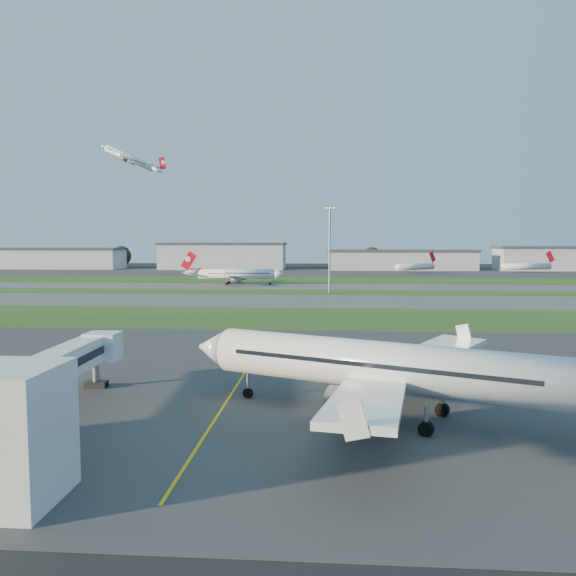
# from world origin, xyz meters

# --- Properties ---
(ground) EXTENTS (700.00, 700.00, 0.00)m
(ground) POSITION_xyz_m (0.00, 0.00, 0.00)
(ground) COLOR black
(ground) RESTS_ON ground
(apron_near) EXTENTS (300.00, 70.00, 0.01)m
(apron_near) POSITION_xyz_m (0.00, 0.00, 0.01)
(apron_near) COLOR #333335
(apron_near) RESTS_ON ground
(grass_strip_a) EXTENTS (300.00, 34.00, 0.01)m
(grass_strip_a) POSITION_xyz_m (0.00, 52.00, 0.01)
(grass_strip_a) COLOR #254416
(grass_strip_a) RESTS_ON ground
(taxiway_a) EXTENTS (300.00, 32.00, 0.01)m
(taxiway_a) POSITION_xyz_m (0.00, 85.00, 0.01)
(taxiway_a) COLOR #515154
(taxiway_a) RESTS_ON ground
(grass_strip_b) EXTENTS (300.00, 18.00, 0.01)m
(grass_strip_b) POSITION_xyz_m (0.00, 110.00, 0.01)
(grass_strip_b) COLOR #254416
(grass_strip_b) RESTS_ON ground
(taxiway_b) EXTENTS (300.00, 26.00, 0.01)m
(taxiway_b) POSITION_xyz_m (0.00, 132.00, 0.01)
(taxiway_b) COLOR #515154
(taxiway_b) RESTS_ON ground
(grass_strip_c) EXTENTS (300.00, 40.00, 0.01)m
(grass_strip_c) POSITION_xyz_m (0.00, 165.00, 0.01)
(grass_strip_c) COLOR #254416
(grass_strip_c) RESTS_ON ground
(apron_far) EXTENTS (400.00, 80.00, 0.01)m
(apron_far) POSITION_xyz_m (0.00, 225.00, 0.01)
(apron_far) COLOR #333335
(apron_far) RESTS_ON ground
(yellow_line) EXTENTS (0.25, 60.00, 0.02)m
(yellow_line) POSITION_xyz_m (5.00, 0.00, 0.00)
(yellow_line) COLOR gold
(yellow_line) RESTS_ON ground
(jet_bridge) EXTENTS (4.20, 26.90, 6.20)m
(jet_bridge) POSITION_xyz_m (-9.81, -15.24, 4.01)
(jet_bridge) COLOR silver
(jet_bridge) RESTS_ON ground
(airliner_parked) EXTENTS (38.22, 32.53, 12.72)m
(airliner_parked) POSITION_xyz_m (20.21, -13.11, 4.47)
(airliner_parked) COLOR white
(airliner_parked) RESTS_ON ground
(airliner_taxiing) EXTENTS (34.42, 29.23, 10.75)m
(airliner_taxiing) POSITION_xyz_m (-18.55, 139.83, 3.77)
(airliner_taxiing) COLOR white
(airliner_taxiing) RESTS_ON ground
(airliner_departing) EXTENTS (30.92, 26.23, 9.65)m
(airliner_departing) POSITION_xyz_m (-79.70, 204.03, 55.04)
(airliner_departing) COLOR white
(mini_jet_near) EXTENTS (22.77, 20.03, 9.48)m
(mini_jet_near) POSITION_xyz_m (57.81, 220.56, 3.28)
(mini_jet_near) COLOR white
(mini_jet_near) RESTS_ON ground
(mini_jet_far) EXTENTS (28.34, 8.47, 9.48)m
(mini_jet_far) POSITION_xyz_m (114.25, 229.54, 3.28)
(mini_jet_far) COLOR white
(mini_jet_far) RESTS_ON ground
(light_mast_centre) EXTENTS (3.20, 0.70, 25.80)m
(light_mast_centre) POSITION_xyz_m (15.00, 108.00, 14.81)
(light_mast_centre) COLOR gray
(light_mast_centre) RESTS_ON ground
(hangar_far_west) EXTENTS (91.80, 23.00, 12.20)m
(hangar_far_west) POSITION_xyz_m (-150.00, 255.00, 6.14)
(hangar_far_west) COLOR #ABADB4
(hangar_far_west) RESTS_ON ground
(hangar_west) EXTENTS (71.40, 23.00, 15.20)m
(hangar_west) POSITION_xyz_m (-45.00, 255.00, 7.64)
(hangar_west) COLOR #ABADB4
(hangar_west) RESTS_ON ground
(hangar_east) EXTENTS (81.60, 23.00, 11.20)m
(hangar_east) POSITION_xyz_m (55.00, 255.00, 5.64)
(hangar_east) COLOR #ABADB4
(hangar_east) RESTS_ON ground
(tree_west) EXTENTS (12.10, 12.10, 13.20)m
(tree_west) POSITION_xyz_m (-110.00, 270.00, 7.14)
(tree_west) COLOR black
(tree_west) RESTS_ON ground
(tree_mid_west) EXTENTS (9.90, 9.90, 10.80)m
(tree_mid_west) POSITION_xyz_m (-20.00, 266.00, 5.84)
(tree_mid_west) COLOR black
(tree_mid_west) RESTS_ON ground
(tree_mid_east) EXTENTS (11.55, 11.55, 12.60)m
(tree_mid_east) POSITION_xyz_m (40.00, 269.00, 6.81)
(tree_mid_east) COLOR black
(tree_mid_east) RESTS_ON ground
(tree_east) EXTENTS (10.45, 10.45, 11.40)m
(tree_east) POSITION_xyz_m (115.00, 267.00, 6.16)
(tree_east) COLOR black
(tree_east) RESTS_ON ground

